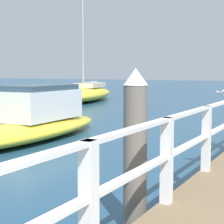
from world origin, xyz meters
TOP-DOWN VIEW (x-y plane):
  - dock_piling_near at (-1.41, 4.09)m, footprint 0.29×0.29m
  - boat_0 at (-6.74, 8.51)m, footprint 2.23×6.58m
  - boat_4 at (-13.04, 21.07)m, footprint 4.47×8.74m

SIDE VIEW (x-z plane):
  - boat_4 at x=-13.04m, z-range -4.32..5.30m
  - boat_0 at x=-6.74m, z-range -0.26..1.26m
  - dock_piling_near at x=-1.41m, z-range 0.01..1.96m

